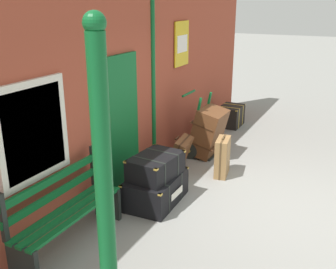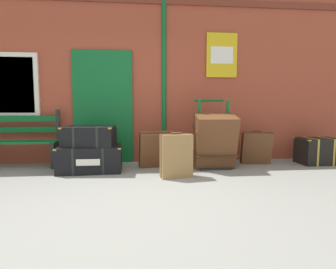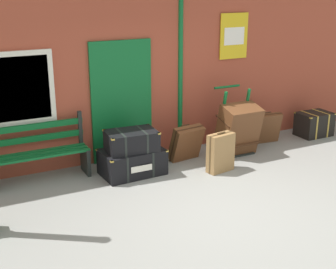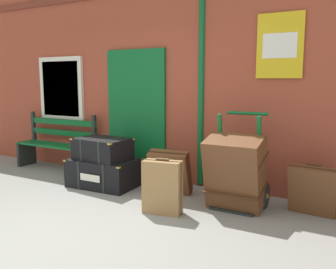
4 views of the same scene
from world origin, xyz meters
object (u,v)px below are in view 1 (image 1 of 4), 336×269
(platform_bench, at_px, (66,212))
(suitcase_charcoal, at_px, (179,156))
(porters_trolley, at_px, (199,140))
(suitcase_brown, at_px, (211,126))
(steamer_trunk_base, at_px, (156,189))
(suitcase_cream, at_px, (222,157))
(lamp_post, at_px, (107,243))
(large_brown_trunk, at_px, (208,132))
(corner_trunk, at_px, (231,116))
(steamer_trunk_middle, at_px, (156,166))

(platform_bench, distance_m, suitcase_charcoal, 2.54)
(platform_bench, height_order, porters_trolley, porters_trolley)
(suitcase_charcoal, xyz_separation_m, suitcase_brown, (1.86, 0.12, -0.02))
(platform_bench, distance_m, porters_trolley, 3.53)
(steamer_trunk_base, bearing_deg, suitcase_cream, -22.14)
(lamp_post, xyz_separation_m, large_brown_trunk, (4.54, 0.90, -0.57))
(large_brown_trunk, xyz_separation_m, suitcase_brown, (0.87, 0.26, -0.18))
(porters_trolley, distance_m, corner_trunk, 2.03)
(steamer_trunk_base, xyz_separation_m, porters_trolley, (2.08, 0.17, 0.06))
(steamer_trunk_middle, bearing_deg, suitcase_charcoal, 7.28)
(large_brown_trunk, xyz_separation_m, suitcase_cream, (-0.73, -0.55, -0.15))
(platform_bench, relative_size, suitcase_cream, 2.32)
(suitcase_charcoal, bearing_deg, large_brown_trunk, -7.88)
(large_brown_trunk, bearing_deg, suitcase_brown, 16.84)
(platform_bench, height_order, suitcase_brown, platform_bench)
(suitcase_brown, distance_m, corner_trunk, 1.16)
(lamp_post, height_order, steamer_trunk_middle, lamp_post)
(steamer_trunk_middle, distance_m, porters_trolley, 2.12)
(steamer_trunk_base, relative_size, suitcase_charcoal, 1.59)
(platform_bench, bearing_deg, suitcase_charcoal, -7.11)
(porters_trolley, distance_m, large_brown_trunk, 0.27)
(lamp_post, height_order, platform_bench, lamp_post)
(lamp_post, bearing_deg, large_brown_trunk, 11.26)
(steamer_trunk_base, relative_size, porters_trolley, 0.87)
(lamp_post, distance_m, corner_trunk, 6.70)
(lamp_post, distance_m, porters_trolley, 4.73)
(porters_trolley, distance_m, suitcase_cream, 1.02)
(suitcase_cream, relative_size, corner_trunk, 0.99)
(suitcase_charcoal, xyz_separation_m, suitcase_cream, (0.27, -0.68, 0.00))
(suitcase_charcoal, bearing_deg, suitcase_brown, 3.83)
(large_brown_trunk, bearing_deg, platform_bench, 172.67)
(steamer_trunk_middle, relative_size, suitcase_brown, 1.36)
(porters_trolley, bearing_deg, suitcase_charcoal, -177.90)
(steamer_trunk_base, distance_m, large_brown_trunk, 2.10)
(suitcase_cream, bearing_deg, corner_trunk, 15.16)
(suitcase_cream, bearing_deg, suitcase_brown, 26.89)
(lamp_post, height_order, steamer_trunk_base, lamp_post)
(suitcase_cream, height_order, corner_trunk, suitcase_cream)
(large_brown_trunk, height_order, suitcase_brown, large_brown_trunk)
(lamp_post, bearing_deg, porters_trolley, 13.36)
(steamer_trunk_middle, height_order, large_brown_trunk, large_brown_trunk)
(porters_trolley, relative_size, suitcase_brown, 1.92)
(steamer_trunk_middle, relative_size, corner_trunk, 1.22)
(large_brown_trunk, bearing_deg, steamer_trunk_base, 179.86)
(large_brown_trunk, distance_m, suitcase_charcoal, 1.02)
(corner_trunk, bearing_deg, steamer_trunk_base, -177.28)
(porters_trolley, relative_size, suitcase_cream, 1.74)
(steamer_trunk_base, relative_size, suitcase_brown, 1.66)
(steamer_trunk_middle, relative_size, suitcase_cream, 1.23)
(platform_bench, bearing_deg, steamer_trunk_middle, -17.65)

